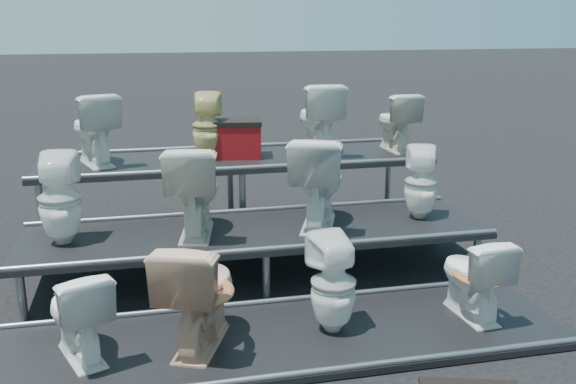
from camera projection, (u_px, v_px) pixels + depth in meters
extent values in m
plane|color=black|center=(257.00, 276.00, 6.01)|extent=(80.00, 80.00, 0.00)
cube|color=black|center=(287.00, 338.00, 4.78)|extent=(4.20, 1.20, 0.06)
cube|color=black|center=(257.00, 253.00, 5.95)|extent=(4.20, 1.20, 0.46)
cube|color=black|center=(236.00, 195.00, 7.12)|extent=(4.20, 1.20, 0.86)
imported|color=white|center=(78.00, 313.00, 4.38)|extent=(0.58, 0.73, 0.66)
imported|color=#DDAA89|center=(199.00, 292.00, 4.53)|extent=(0.73, 0.92, 0.82)
imported|color=white|center=(333.00, 283.00, 4.75)|extent=(0.39, 0.40, 0.75)
imported|color=white|center=(473.00, 275.00, 5.00)|extent=(0.42, 0.68, 0.67)
imported|color=white|center=(59.00, 199.00, 5.43)|extent=(0.38, 0.38, 0.79)
imported|color=silver|center=(194.00, 189.00, 5.67)|extent=(0.60, 0.88, 0.82)
imported|color=white|center=(318.00, 181.00, 5.90)|extent=(0.75, 0.96, 0.86)
imported|color=white|center=(421.00, 183.00, 6.14)|extent=(0.41, 0.41, 0.70)
imported|color=white|center=(94.00, 129.00, 6.60)|extent=(0.63, 0.83, 0.75)
imported|color=#D7CA7F|center=(207.00, 126.00, 6.85)|extent=(0.38, 0.39, 0.72)
imported|color=white|center=(319.00, 118.00, 7.11)|extent=(0.46, 0.79, 0.80)
imported|color=silver|center=(396.00, 122.00, 7.32)|extent=(0.39, 0.66, 0.66)
cube|color=maroon|center=(238.00, 140.00, 7.01)|extent=(0.56, 0.47, 0.36)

